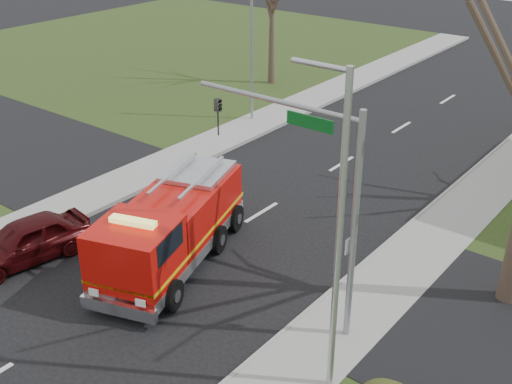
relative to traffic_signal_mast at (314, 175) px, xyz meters
The scene contains 8 objects.
ground 7.18m from the traffic_signal_mast, 163.94° to the right, with size 120.00×120.00×0.00m, color black.
sidewalk_right 4.97m from the traffic_signal_mast, 56.58° to the right, with size 2.40×80.00×0.15m, color gray.
sidewalk_left 12.41m from the traffic_signal_mast, behind, with size 2.40×80.00×0.15m, color gray.
traffic_signal_mast is the anchor object (origin of this frame).
streetlight_pole 2.78m from the traffic_signal_mast, 46.02° to the right, with size 1.48×0.16×8.40m.
utility_pole_far 17.38m from the traffic_signal_mast, 133.85° to the left, with size 0.14×0.14×7.00m, color gray.
fire_engine 6.37m from the traffic_signal_mast, behind, with size 4.50×7.44×2.84m.
parked_car_maroon 10.67m from the traffic_signal_mast, 161.75° to the right, with size 1.77×4.39×1.50m, color #37080A.
Camera 1 is at (13.44, -11.53, 11.77)m, focal length 45.00 mm.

